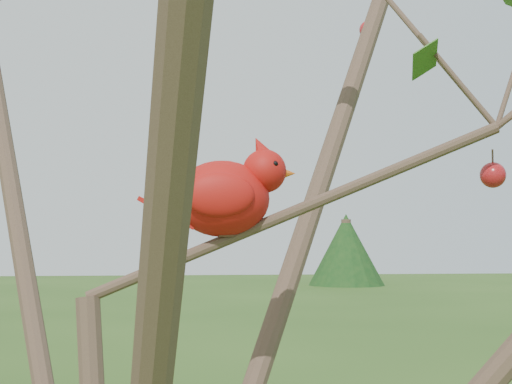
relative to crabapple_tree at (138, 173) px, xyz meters
The scene contains 3 objects.
crabapple_tree is the anchor object (origin of this frame).
cardinal 0.17m from the crabapple_tree, 40.74° to the left, with size 0.23×0.12×0.16m.
distant_trees 23.26m from the crabapple_tree, 89.70° to the left, with size 39.36×15.89×2.95m.
Camera 1 is at (0.07, -1.06, 2.04)m, focal length 55.00 mm.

